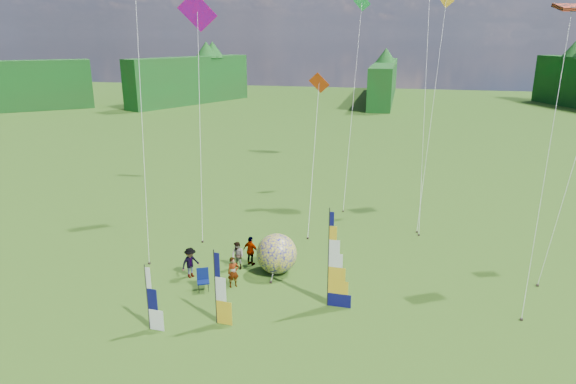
% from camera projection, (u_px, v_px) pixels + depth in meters
% --- Properties ---
extents(ground, '(220.00, 220.00, 0.00)m').
position_uv_depth(ground, '(290.00, 346.00, 21.56)').
color(ground, '#5A8028').
rests_on(ground, ground).
extents(treeline_ring, '(210.00, 210.00, 8.00)m').
position_uv_depth(treeline_ring, '(291.00, 258.00, 20.38)').
color(treeline_ring, '#0D4D15').
rests_on(treeline_ring, ground).
extents(feather_banner_main, '(1.30, 0.15, 4.80)m').
position_uv_depth(feather_banner_main, '(328.00, 260.00, 24.06)').
color(feather_banner_main, '#0D0D4E').
rests_on(feather_banner_main, ground).
extents(side_banner_left, '(0.98, 0.19, 3.49)m').
position_uv_depth(side_banner_left, '(215.00, 288.00, 22.74)').
color(side_banner_left, gold).
rests_on(side_banner_left, ground).
extents(side_banner_far, '(0.91, 0.15, 3.02)m').
position_uv_depth(side_banner_far, '(147.00, 299.00, 22.34)').
color(side_banner_far, white).
rests_on(side_banner_far, ground).
extents(bol_inflatable, '(2.91, 2.91, 2.21)m').
position_uv_depth(bol_inflatable, '(277.00, 254.00, 27.90)').
color(bol_inflatable, '#06057C').
rests_on(bol_inflatable, ground).
extents(spectator_a, '(0.71, 0.67, 1.63)m').
position_uv_depth(spectator_a, '(233.00, 272.00, 26.38)').
color(spectator_a, '#66594C').
rests_on(spectator_a, ground).
extents(spectator_b, '(0.85, 0.67, 1.57)m').
position_uv_depth(spectator_b, '(238.00, 256.00, 28.42)').
color(spectator_b, '#66594C').
rests_on(spectator_b, ground).
extents(spectator_c, '(0.93, 1.13, 1.69)m').
position_uv_depth(spectator_c, '(190.00, 263.00, 27.42)').
color(spectator_c, '#66594C').
rests_on(spectator_c, ground).
extents(spectator_d, '(1.08, 0.71, 1.71)m').
position_uv_depth(spectator_d, '(251.00, 251.00, 28.87)').
color(spectator_d, '#66594C').
rests_on(spectator_d, ground).
extents(camp_chair, '(0.87, 0.87, 1.14)m').
position_uv_depth(camp_chair, '(203.00, 280.00, 26.04)').
color(camp_chair, '#05103C').
rests_on(camp_chair, ground).
extents(kite_whale, '(6.45, 14.85, 22.49)m').
position_uv_depth(kite_whale, '(427.00, 54.00, 35.36)').
color(kite_whale, black).
rests_on(kite_whale, ground).
extents(kite_rainbow_delta, '(9.85, 12.38, 16.16)m').
position_uv_depth(kite_rainbow_delta, '(199.00, 106.00, 33.12)').
color(kite_rainbow_delta, '#FF0025').
rests_on(kite_rainbow_delta, ground).
extents(kite_parafoil, '(8.86, 11.81, 15.65)m').
position_uv_depth(kite_parafoil, '(551.00, 139.00, 24.14)').
color(kite_parafoil, '#B32D15').
rests_on(kite_parafoil, ground).
extents(small_kite_red, '(3.48, 10.99, 10.39)m').
position_uv_depth(small_kite_red, '(314.00, 146.00, 35.27)').
color(small_kite_red, red).
rests_on(small_kite_red, ground).
extents(small_kite_orange, '(6.13, 9.67, 15.86)m').
position_uv_depth(small_kite_orange, '(433.00, 105.00, 34.79)').
color(small_kite_orange, gold).
rests_on(small_kite_orange, ground).
extents(small_kite_pink, '(7.36, 9.59, 18.09)m').
position_uv_depth(small_kite_pink, '(140.00, 98.00, 29.50)').
color(small_kite_pink, '#DE2791').
rests_on(small_kite_pink, ground).
extents(small_kite_green, '(4.84, 12.33, 16.26)m').
position_uv_depth(small_kite_green, '(353.00, 93.00, 39.98)').
color(small_kite_green, green).
rests_on(small_kite_green, ground).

